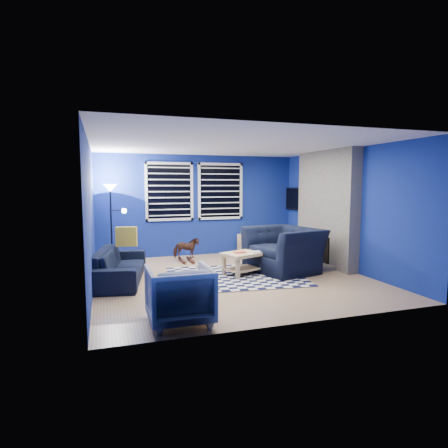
% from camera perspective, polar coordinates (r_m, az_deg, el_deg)
% --- Properties ---
extents(floor, '(5.00, 5.00, 0.00)m').
position_cam_1_polar(floor, '(7.21, 1.19, -8.17)').
color(floor, tan).
rests_on(floor, ground).
extents(ceiling, '(5.00, 5.00, 0.00)m').
position_cam_1_polar(ceiling, '(7.03, 1.24, 12.00)').
color(ceiling, white).
rests_on(ceiling, wall_back).
extents(wall_back, '(5.00, 0.00, 5.00)m').
position_cam_1_polar(wall_back, '(9.40, -3.80, 2.85)').
color(wall_back, navy).
rests_on(wall_back, floor).
extents(wall_left, '(0.00, 5.00, 5.00)m').
position_cam_1_polar(wall_left, '(6.63, -19.67, 1.20)').
color(wall_left, navy).
rests_on(wall_left, floor).
extents(wall_right, '(0.00, 5.00, 5.00)m').
position_cam_1_polar(wall_right, '(8.18, 18.01, 2.10)').
color(wall_right, navy).
rests_on(wall_right, floor).
extents(fireplace, '(0.65, 2.00, 2.50)m').
position_cam_1_polar(fireplace, '(8.51, 15.25, 1.96)').
color(fireplace, gray).
rests_on(fireplace, floor).
extents(window_left, '(1.17, 0.06, 1.42)m').
position_cam_1_polar(window_left, '(9.20, -8.31, 4.91)').
color(window_left, black).
rests_on(window_left, wall_back).
extents(window_right, '(1.17, 0.06, 1.42)m').
position_cam_1_polar(window_right, '(9.50, -0.53, 5.01)').
color(window_right, black).
rests_on(window_right, wall_back).
extents(tv, '(0.07, 1.00, 0.58)m').
position_cam_1_polar(tv, '(9.83, 10.92, 3.77)').
color(tv, black).
rests_on(tv, wall_right).
extents(rug, '(2.69, 2.24, 0.02)m').
position_cam_1_polar(rug, '(7.26, 1.70, -8.00)').
color(rug, black).
rests_on(rug, floor).
extents(sofa, '(2.12, 1.13, 0.59)m').
position_cam_1_polar(sofa, '(7.17, -15.60, -6.06)').
color(sofa, black).
rests_on(sofa, floor).
extents(armchair_big, '(1.64, 1.52, 0.89)m').
position_cam_1_polar(armchair_big, '(7.73, 9.13, -3.88)').
color(armchair_big, black).
rests_on(armchair_big, floor).
extents(armchair_bent, '(0.80, 0.82, 0.74)m').
position_cam_1_polar(armchair_bent, '(4.88, -6.82, -10.61)').
color(armchair_bent, gray).
rests_on(armchair_bent, floor).
extents(rocking_horse, '(0.33, 0.61, 0.49)m').
position_cam_1_polar(rocking_horse, '(8.64, -5.79, -3.70)').
color(rocking_horse, '#4B2D18').
rests_on(rocking_horse, floor).
extents(coffee_table, '(1.06, 0.83, 0.47)m').
position_cam_1_polar(coffee_table, '(7.42, 3.38, -5.22)').
color(coffee_table, tan).
rests_on(coffee_table, rug).
extents(cabinet, '(0.63, 0.44, 0.59)m').
position_cam_1_polar(cabinet, '(9.67, 4.09, -2.97)').
color(cabinet, tan).
rests_on(cabinet, floor).
extents(floor_lamp, '(0.48, 0.30, 1.78)m').
position_cam_1_polar(floor_lamp, '(8.58, -16.78, 3.69)').
color(floor_lamp, black).
rests_on(floor_lamp, floor).
extents(throw_pillow, '(0.41, 0.21, 0.38)m').
position_cam_1_polar(throw_pillow, '(7.40, -14.65, -1.87)').
color(throw_pillow, gold).
rests_on(throw_pillow, sofa).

